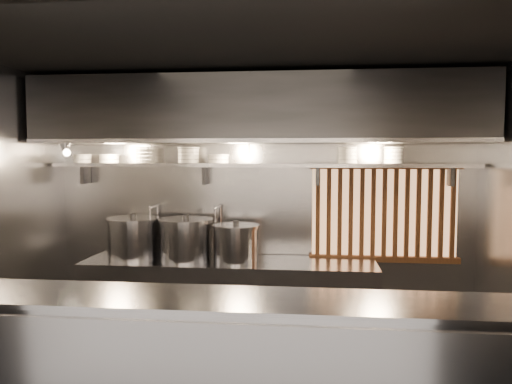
% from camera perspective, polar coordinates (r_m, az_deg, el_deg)
% --- Properties ---
extents(ceiling, '(4.50, 4.50, 0.00)m').
position_cam_1_polar(ceiling, '(3.99, -1.53, 15.98)').
color(ceiling, black).
rests_on(ceiling, wall_back).
extents(wall_back, '(4.50, 0.00, 4.50)m').
position_cam_1_polar(wall_back, '(5.43, 0.64, -1.94)').
color(wall_back, gray).
rests_on(wall_back, floor).
extents(cooking_bench, '(3.00, 0.70, 0.90)m').
position_cam_1_polar(cooking_bench, '(5.30, -3.08, -12.60)').
color(cooking_bench, '#9C9CA2').
rests_on(cooking_bench, floor).
extents(bowl_shelf, '(4.40, 0.34, 0.04)m').
position_cam_1_polar(bowl_shelf, '(5.22, 0.45, 3.09)').
color(bowl_shelf, '#9C9CA2').
rests_on(bowl_shelf, wall_back).
extents(exhaust_hood, '(4.40, 0.81, 0.65)m').
position_cam_1_polar(exhaust_hood, '(5.02, 0.20, 9.25)').
color(exhaust_hood, '#2D2D30').
rests_on(exhaust_hood, ceiling).
extents(wood_screen, '(1.56, 0.09, 1.04)m').
position_cam_1_polar(wood_screen, '(5.42, 14.42, -2.31)').
color(wood_screen, '#E8A468').
rests_on(wood_screen, wall_back).
extents(faucet_left, '(0.04, 0.30, 0.50)m').
position_cam_1_polar(faucet_left, '(5.55, -11.42, -2.87)').
color(faucet_left, silver).
rests_on(faucet_left, wall_back).
extents(faucet_right, '(0.04, 0.30, 0.50)m').
position_cam_1_polar(faucet_right, '(5.37, -4.29, -3.02)').
color(faucet_right, silver).
rests_on(faucet_right, wall_back).
extents(heat_lamp, '(0.25, 0.35, 0.20)m').
position_cam_1_polar(heat_lamp, '(5.31, -21.00, 4.84)').
color(heat_lamp, '#9C9CA2').
rests_on(heat_lamp, exhaust_hood).
extents(pendant_bulb, '(0.09, 0.09, 0.19)m').
position_cam_1_polar(pendant_bulb, '(5.11, -0.80, 3.98)').
color(pendant_bulb, '#2D2D30').
rests_on(pendant_bulb, exhaust_hood).
extents(stock_pot_left, '(0.72, 0.72, 0.47)m').
position_cam_1_polar(stock_pot_left, '(5.45, -13.81, -5.08)').
color(stock_pot_left, '#9C9CA2').
rests_on(stock_pot_left, cooking_bench).
extents(stock_pot_mid, '(0.75, 0.75, 0.47)m').
position_cam_1_polar(stock_pot_mid, '(5.24, -8.01, -5.35)').
color(stock_pot_mid, '#9C9CA2').
rests_on(stock_pot_mid, cooking_bench).
extents(stock_pot_right, '(0.51, 0.51, 0.42)m').
position_cam_1_polar(stock_pot_right, '(5.10, -2.30, -5.85)').
color(stock_pot_right, '#9C9CA2').
rests_on(stock_pot_right, cooking_bench).
extents(bowl_stack_0, '(0.20, 0.20, 0.09)m').
position_cam_1_polar(bowl_stack_0, '(5.75, -19.23, 3.63)').
color(bowl_stack_0, white).
rests_on(bowl_stack_0, bowl_shelf).
extents(bowl_stack_1, '(0.22, 0.22, 0.09)m').
position_cam_1_polar(bowl_stack_1, '(5.63, -16.44, 3.68)').
color(bowl_stack_1, white).
rests_on(bowl_stack_1, bowl_shelf).
extents(bowl_stack_2, '(0.21, 0.21, 0.17)m').
position_cam_1_polar(bowl_stack_2, '(5.49, -12.56, 4.14)').
color(bowl_stack_2, white).
rests_on(bowl_stack_2, bowl_shelf).
extents(bowl_stack_3, '(0.24, 0.24, 0.17)m').
position_cam_1_polar(bowl_stack_3, '(5.35, -7.72, 4.20)').
color(bowl_stack_3, white).
rests_on(bowl_stack_3, bowl_shelf).
extents(bowl_stack_4, '(0.23, 0.23, 0.09)m').
position_cam_1_polar(bowl_stack_4, '(5.28, -4.32, 3.81)').
color(bowl_stack_4, white).
rests_on(bowl_stack_4, bowl_shelf).
extents(bowl_stack_5, '(0.21, 0.21, 0.17)m').
position_cam_1_polar(bowl_stack_5, '(5.21, 10.44, 4.17)').
color(bowl_stack_5, white).
rests_on(bowl_stack_5, bowl_shelf).
extents(bowl_stack_6, '(0.20, 0.20, 0.17)m').
position_cam_1_polar(bowl_stack_6, '(5.26, 15.42, 4.08)').
color(bowl_stack_6, white).
rests_on(bowl_stack_6, bowl_shelf).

